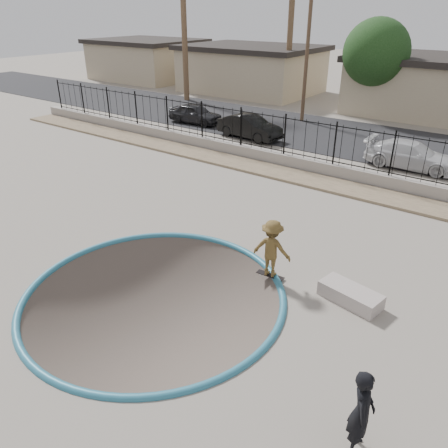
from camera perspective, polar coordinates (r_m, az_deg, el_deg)
ground at (r=22.35m, az=15.28°, el=4.59°), size 120.00×120.00×2.20m
bowl_pit at (r=11.95m, az=-9.04°, el=-9.21°), size 6.84×6.84×1.80m
coping_ring at (r=11.95m, az=-9.04°, el=-9.21°), size 7.04×7.04×0.20m
rock_strip at (r=19.50m, az=12.51°, el=5.33°), size 42.00×1.60×0.11m
retaining_wall at (r=20.38m, az=13.90°, el=6.84°), size 42.00×0.45×0.60m
fence at (r=20.02m, az=14.27°, el=10.07°), size 40.00×0.04×1.80m
street at (r=26.53m, az=19.78°, el=9.96°), size 90.00×8.00×0.04m
house_west_far at (r=49.23m, az=-10.04°, el=20.46°), size 10.60×8.60×3.90m
house_west at (r=40.96m, az=3.60°, el=19.61°), size 11.60×8.60×3.90m
house_center at (r=35.18m, az=25.37°, el=16.10°), size 10.60×8.60×3.90m
palm_mid at (r=35.95m, az=8.82°, el=25.95°), size 2.30×2.30×9.30m
utility_pole_left at (r=29.75m, az=10.86°, el=21.89°), size 1.70×0.24×9.00m
street_tree_left at (r=32.35m, az=19.24°, el=20.40°), size 4.32×4.32×6.36m
skater at (r=12.16m, az=6.24°, el=-3.59°), size 1.18×0.81×1.68m
skateboard at (r=12.57m, az=6.06°, el=-6.68°), size 0.83×0.26×0.07m
videographer at (r=8.26m, az=17.53°, el=-22.36°), size 0.57×0.71×1.70m
concrete_ledge at (r=11.94m, az=16.18°, el=-8.91°), size 1.70×0.98×0.40m
car_a at (r=29.30m, az=-3.77°, el=14.19°), size 3.71×1.69×1.24m
car_b at (r=25.81m, az=3.35°, el=12.57°), size 4.07×1.74×1.30m
car_c at (r=22.53m, az=23.27°, el=8.27°), size 4.27×1.80×1.23m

